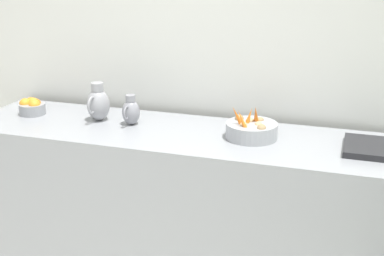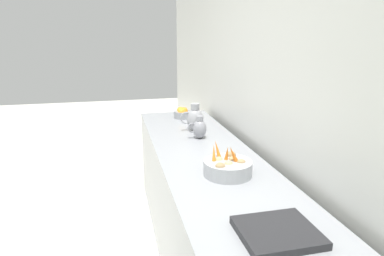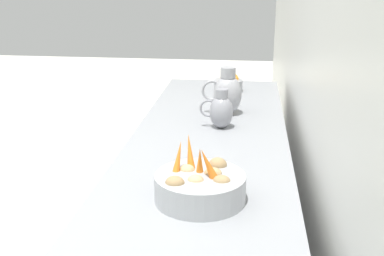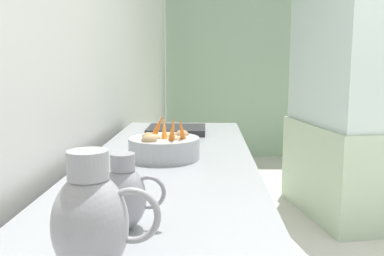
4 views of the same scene
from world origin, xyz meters
The scene contains 5 objects.
tile_wall_left centered at (-1.95, 0.33, 1.50)m, with size 0.10×7.87×3.00m, color silver.
vegetable_colander centered at (-1.50, 0.18, 0.98)m, with size 0.31×0.31×0.21m.
orange_bowl centered at (-1.53, -1.34, 0.98)m, with size 0.18×0.18×0.11m.
metal_pitcher_tall centered at (-1.54, -0.85, 1.04)m, with size 0.21×0.15×0.25m.
metal_pitcher_short centered at (-1.52, -0.61, 1.01)m, with size 0.16×0.12×0.19m.
Camera 3 is at (-1.65, 1.68, 1.68)m, focal length 45.74 mm.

